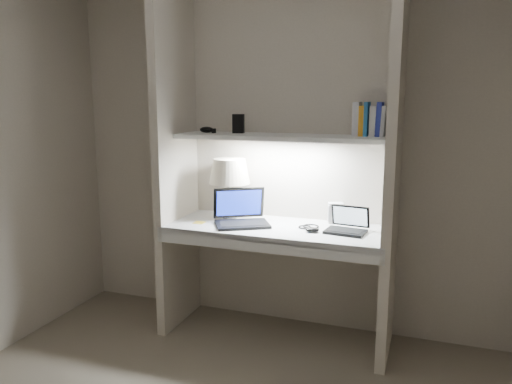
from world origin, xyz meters
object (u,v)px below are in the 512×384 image
at_px(table_lamp, 230,178).
at_px(laptop_main, 241,216).
at_px(speaker, 336,213).
at_px(book_row, 369,120).
at_px(laptop_netbook, 347,226).

height_order(table_lamp, laptop_main, table_lamp).
xyz_separation_m(speaker, book_row, (0.20, -0.04, 0.63)).
bearing_deg(speaker, book_row, -31.88).
relative_size(table_lamp, laptop_netbook, 1.57).
distance_m(laptop_main, speaker, 0.64).
relative_size(table_lamp, book_row, 1.97).
bearing_deg(table_lamp, laptop_main, -44.04).
relative_size(laptop_netbook, speaker, 1.94).
distance_m(laptop_main, laptop_netbook, 0.71).
distance_m(table_lamp, book_row, 1.02).
bearing_deg(laptop_netbook, book_row, 67.56).
height_order(table_lamp, laptop_netbook, table_lamp).
bearing_deg(speaker, table_lamp, 168.67).
xyz_separation_m(table_lamp, laptop_main, (0.13, -0.13, -0.23)).
xyz_separation_m(laptop_netbook, book_row, (0.09, 0.16, 0.66)).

